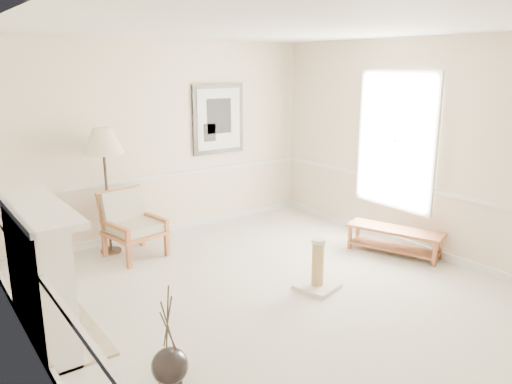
# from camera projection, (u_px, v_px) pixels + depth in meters

# --- Properties ---
(ground) EXTENTS (5.50, 5.50, 0.00)m
(ground) POSITION_uv_depth(u_px,v_px,m) (276.00, 294.00, 5.68)
(ground) COLOR silver
(ground) RESTS_ON ground
(room) EXTENTS (5.04, 5.54, 2.92)m
(room) POSITION_uv_depth(u_px,v_px,m) (283.00, 129.00, 5.36)
(room) COLOR beige
(room) RESTS_ON ground
(fireplace) EXTENTS (0.64, 1.64, 1.31)m
(fireplace) POSITION_uv_depth(u_px,v_px,m) (40.00, 274.00, 4.66)
(fireplace) COLOR white
(fireplace) RESTS_ON ground
(floor_vase) EXTENTS (0.30, 0.30, 0.89)m
(floor_vase) POSITION_uv_depth(u_px,v_px,m) (170.00, 367.00, 4.04)
(floor_vase) COLOR black
(floor_vase) RESTS_ON ground
(armchair) EXTENTS (0.80, 0.84, 0.90)m
(armchair) POSITION_uv_depth(u_px,v_px,m) (130.00, 221.00, 6.77)
(armchair) COLOR #995B31
(armchair) RESTS_ON ground
(floor_lamp) EXTENTS (0.61, 0.61, 1.73)m
(floor_lamp) POSITION_uv_depth(u_px,v_px,m) (103.00, 145.00, 6.60)
(floor_lamp) COLOR black
(floor_lamp) RESTS_ON ground
(bench) EXTENTS (0.80, 1.34, 0.37)m
(bench) POSITION_uv_depth(u_px,v_px,m) (394.00, 237.00, 6.84)
(bench) COLOR #995B31
(bench) RESTS_ON ground
(scratching_post) EXTENTS (0.53, 0.53, 0.61)m
(scratching_post) POSITION_uv_depth(u_px,v_px,m) (317.00, 273.00, 5.77)
(scratching_post) COLOR silver
(scratching_post) RESTS_ON ground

